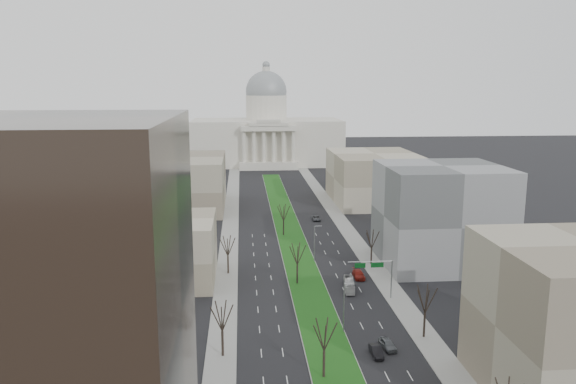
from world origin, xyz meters
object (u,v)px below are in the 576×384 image
car_grey_far (316,218)px  box_van (349,285)px  car_black (376,351)px  car_grey_near (388,344)px  car_red (359,274)px

car_grey_far → box_van: box_van is taller
car_black → car_grey_near: bearing=40.7°
car_red → car_black: bearing=-96.3°
car_grey_near → car_grey_far: size_ratio=0.89×
car_grey_near → car_red: 34.44m
car_black → car_red: bearing=81.8°
car_black → car_red: (4.75, 36.50, 0.07)m
car_grey_near → car_black: (-2.42, -2.14, -0.03)m
car_red → box_van: bearing=-115.0°
car_grey_near → car_grey_far: 89.11m
car_grey_far → box_van: (-1.15, -61.95, 0.41)m
car_grey_near → car_black: 3.24m
car_red → car_grey_far: (-2.39, 54.75, -0.10)m
car_black → car_red: size_ratio=0.81×
box_van → car_black: bearing=-85.4°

